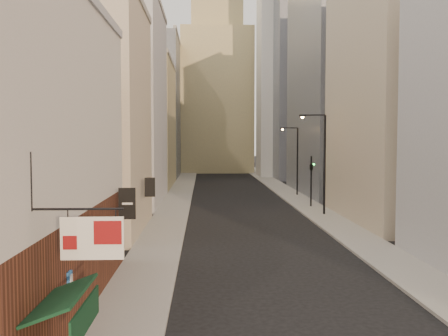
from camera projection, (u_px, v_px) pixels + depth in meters
sidewalk_left at (182, 189)px, 64.74m from camera, size 3.00×140.00×0.15m
sidewalk_right at (281, 189)px, 65.27m from camera, size 3.00×140.00×0.15m
near_building_left at (5, 156)px, 18.32m from camera, size 8.30×23.04×12.30m
left_bldg_beige at (85, 120)px, 35.12m from camera, size 8.00×12.00×16.00m
left_bldg_grey at (122, 106)px, 50.96m from camera, size 8.00×16.00×20.00m
left_bldg_tan at (143, 125)px, 69.00m from camera, size 8.00×18.00×17.00m
left_bldg_wingrid at (157, 109)px, 88.74m from camera, size 8.00×20.00×24.00m
right_bldg_beige at (399, 97)px, 39.97m from camera, size 8.00×16.00×20.00m
right_bldg_wingrid at (334, 86)px, 59.74m from camera, size 8.00×20.00×26.00m
highrise at (327, 30)px, 87.17m from camera, size 21.00×23.00×51.20m
clock_tower at (217, 84)px, 100.83m from camera, size 14.00×14.00×44.90m
white_tower at (281, 70)px, 87.26m from camera, size 8.00×8.00×41.50m
streetlamp_mid at (322, 158)px, 42.88m from camera, size 2.28×0.57×8.74m
streetlamp_far at (296, 157)px, 57.65m from camera, size 2.08×0.21×7.94m
traffic_light_right at (311, 169)px, 47.87m from camera, size 0.62×0.58×5.00m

